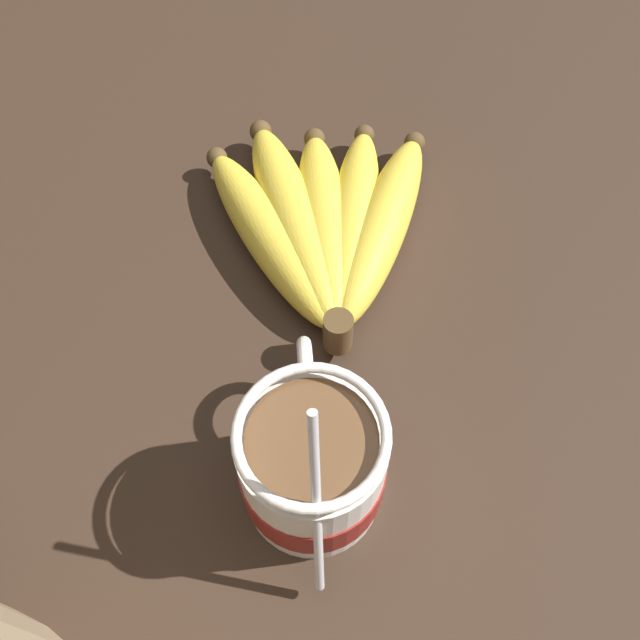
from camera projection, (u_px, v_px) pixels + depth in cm
name	position (u px, v px, depth cm)	size (l,w,h in cm)	color
table	(321.00, 421.00, 48.53)	(106.41, 106.41, 3.87)	#332319
coffee_mug	(312.00, 465.00, 40.51)	(13.88, 8.47, 15.37)	white
banana_bunch	(323.00, 225.00, 52.43)	(21.35, 19.09, 4.24)	#4C381E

